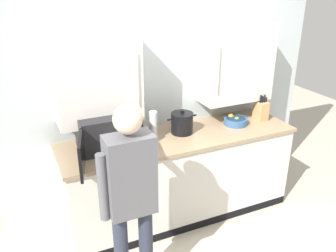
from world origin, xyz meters
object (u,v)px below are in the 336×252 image
microwave_oven (105,132)px  knife_block (261,110)px  fruit_bowl (235,121)px  thermos_flask (153,126)px  person_figure (130,192)px  stock_pot (182,123)px

microwave_oven → knife_block: 1.75m
fruit_bowl → thermos_flask: bearing=179.4°
thermos_flask → person_figure: size_ratio=0.18×
knife_block → person_figure: (-1.80, -0.84, -0.06)m
microwave_oven → fruit_bowl: (1.42, -0.02, -0.12)m
knife_block → microwave_oven: bearing=179.6°
microwave_oven → person_figure: size_ratio=0.46×
knife_block → person_figure: bearing=-155.0°
fruit_bowl → person_figure: size_ratio=0.15×
microwave_oven → thermos_flask: bearing=-0.9°
fruit_bowl → stock_pot: (-0.63, 0.04, 0.07)m
stock_pot → thermos_flask: 0.33m
fruit_bowl → stock_pot: 0.63m
microwave_oven → person_figure: bearing=-93.6°
knife_block → fruit_bowl: bearing=-179.4°
stock_pot → knife_block: (0.96, -0.03, -0.00)m
microwave_oven → knife_block: microwave_oven is taller
fruit_bowl → knife_block: (0.33, 0.00, 0.06)m
microwave_oven → thermos_flask: 0.47m
stock_pot → thermos_flask: size_ratio=1.11×
fruit_bowl → thermos_flask: 0.95m
fruit_bowl → microwave_oven: bearing=179.3°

